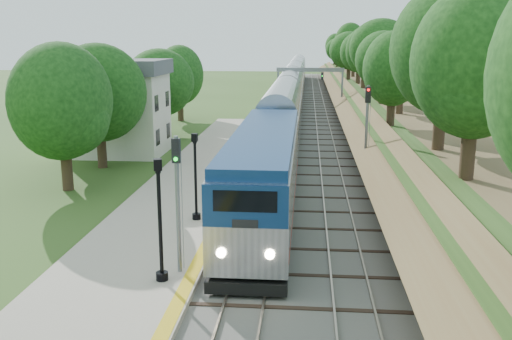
# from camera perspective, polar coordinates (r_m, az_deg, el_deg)

# --- Properties ---
(ground) EXTENTS (320.00, 320.00, 0.00)m
(ground) POSITION_cam_1_polar(r_m,az_deg,el_deg) (19.77, -1.89, -16.36)
(ground) COLOR #2D4C19
(ground) RESTS_ON ground
(trackbed) EXTENTS (9.50, 170.00, 0.28)m
(trackbed) POSITION_cam_1_polar(r_m,az_deg,el_deg) (77.70, 4.97, 5.81)
(trackbed) COLOR #4C4944
(trackbed) RESTS_ON ground
(platform) EXTENTS (6.40, 68.00, 0.38)m
(platform) POSITION_cam_1_polar(r_m,az_deg,el_deg) (35.21, -7.16, -2.77)
(platform) COLOR #A99B88
(platform) RESTS_ON ground
(yellow_stripe) EXTENTS (0.55, 68.00, 0.01)m
(yellow_stripe) POSITION_cam_1_polar(r_m,az_deg,el_deg) (34.67, -2.56, -2.59)
(yellow_stripe) COLOR gold
(yellow_stripe) RESTS_ON platform
(embankment) EXTENTS (10.64, 170.00, 11.70)m
(embankment) POSITION_cam_1_polar(r_m,az_deg,el_deg) (77.92, 11.20, 7.04)
(embankment) COLOR brown
(embankment) RESTS_ON ground
(station_building) EXTENTS (8.60, 6.60, 8.00)m
(station_building) POSITION_cam_1_polar(r_m,az_deg,el_deg) (50.10, -13.82, 6.19)
(station_building) COLOR white
(station_building) RESTS_ON ground
(signal_gantry) EXTENTS (8.40, 0.38, 6.20)m
(signal_gantry) POSITION_cam_1_polar(r_m,az_deg,el_deg) (72.25, 5.41, 9.06)
(signal_gantry) COLOR slate
(signal_gantry) RESTS_ON ground
(trees_behind_platform) EXTENTS (7.82, 53.32, 7.21)m
(trees_behind_platform) POSITION_cam_1_polar(r_m,az_deg,el_deg) (40.38, -14.27, 5.25)
(trees_behind_platform) COLOR #332316
(trees_behind_platform) RESTS_ON ground
(train) EXTENTS (3.22, 128.88, 4.73)m
(train) POSITION_cam_1_polar(r_m,az_deg,el_deg) (83.36, 3.63, 7.94)
(train) COLOR black
(train) RESTS_ON trackbed
(lamppost_mid) EXTENTS (0.48, 0.48, 4.89)m
(lamppost_mid) POSITION_cam_1_polar(r_m,az_deg,el_deg) (22.46, -9.56, -5.68)
(lamppost_mid) COLOR black
(lamppost_mid) RESTS_ON platform
(lamppost_far) EXTENTS (0.45, 0.45, 4.58)m
(lamppost_far) POSITION_cam_1_polar(r_m,az_deg,el_deg) (29.84, -6.06, -1.17)
(lamppost_far) COLOR black
(lamppost_far) RESTS_ON platform
(signal_platform) EXTENTS (0.33, 0.26, 5.62)m
(signal_platform) POSITION_cam_1_polar(r_m,az_deg,el_deg) (22.84, -7.87, -1.98)
(signal_platform) COLOR slate
(signal_platform) RESTS_ON platform
(signal_farside) EXTENTS (0.36, 0.29, 6.58)m
(signal_farside) POSITION_cam_1_polar(r_m,az_deg,el_deg) (39.12, 11.02, 4.59)
(signal_farside) COLOR slate
(signal_farside) RESTS_ON ground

